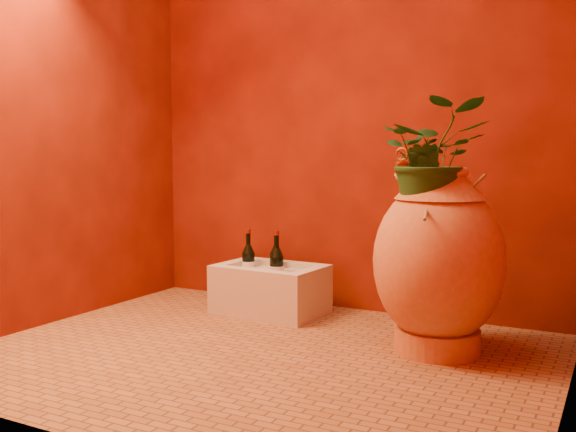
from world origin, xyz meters
The scene contains 11 objects.
floor centered at (0.00, 0.00, 0.00)m, with size 2.50×2.50×0.00m, color #985D31.
wall_back centered at (0.00, 1.00, 1.25)m, with size 2.50×0.02×2.50m, color #501004.
wall_left centered at (-1.25, 0.00, 1.25)m, with size 0.02×2.00×2.50m, color #501004.
amphora centered at (0.68, 0.41, 0.41)m, with size 0.71×0.71×0.83m.
stone_basin centered at (-0.33, 0.68, 0.13)m, with size 0.60×0.42×0.27m.
wine_bottle_a centered at (-0.50, 0.73, 0.26)m, with size 0.08×0.08×0.31m.
wine_bottle_b centered at (-0.33, 0.75, 0.26)m, with size 0.08×0.08×0.32m.
wine_bottle_c centered at (-0.26, 0.64, 0.26)m, with size 0.08×0.08×0.32m.
wall_tap centered at (0.34, 0.92, 0.85)m, with size 0.07×0.15×0.17m.
plant_main centered at (0.66, 0.39, 0.87)m, with size 0.45×0.39×0.50m, color #194518.
plant_side centered at (0.62, 0.37, 0.77)m, with size 0.18×0.14×0.32m, color #194518.
Camera 1 is at (1.42, -2.39, 0.88)m, focal length 40.00 mm.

